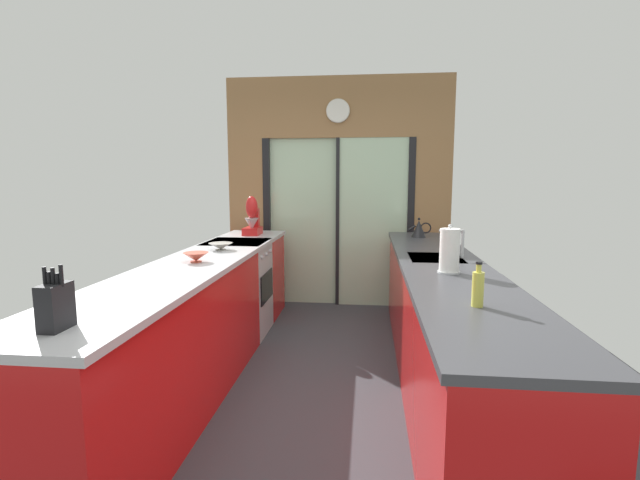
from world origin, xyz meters
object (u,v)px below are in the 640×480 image
(oven_range, at_px, (238,288))
(mixing_bowl_far, at_px, (221,246))
(knife_block, at_px, (55,306))
(mixing_bowl_near, at_px, (196,257))
(kettle, at_px, (419,229))
(soap_bottle, at_px, (478,288))
(paper_towel_roll, at_px, (449,251))
(stand_mixer, at_px, (252,220))

(oven_range, relative_size, mixing_bowl_far, 4.50)
(knife_block, bearing_deg, mixing_bowl_near, 90.00)
(oven_range, relative_size, kettle, 3.90)
(soap_bottle, bearing_deg, paper_towel_roll, 90.00)
(kettle, relative_size, paper_towel_roll, 0.74)
(mixing_bowl_far, bearing_deg, mixing_bowl_near, -90.00)
(knife_block, bearing_deg, stand_mixer, 90.00)
(kettle, bearing_deg, mixing_bowl_far, -149.60)
(knife_block, bearing_deg, soap_bottle, 16.45)
(oven_range, relative_size, mixing_bowl_near, 5.00)
(mixing_bowl_far, xyz_separation_m, paper_towel_roll, (1.78, -0.75, 0.11))
(mixing_bowl_near, distance_m, kettle, 2.40)
(mixing_bowl_near, height_order, soap_bottle, soap_bottle)
(stand_mixer, relative_size, soap_bottle, 1.92)
(mixing_bowl_far, xyz_separation_m, kettle, (1.78, 1.05, 0.06))
(kettle, distance_m, paper_towel_roll, 1.80)
(mixing_bowl_far, xyz_separation_m, stand_mixer, (0.00, 1.07, 0.13))
(mixing_bowl_near, xyz_separation_m, soap_bottle, (1.78, -0.97, 0.05))
(soap_bottle, bearing_deg, kettle, 89.95)
(stand_mixer, xyz_separation_m, soap_bottle, (1.78, -2.60, -0.07))
(oven_range, relative_size, stand_mixer, 2.19)
(kettle, xyz_separation_m, soap_bottle, (-0.00, -2.58, 0.00))
(mixing_bowl_far, relative_size, soap_bottle, 0.94)
(oven_range, distance_m, mixing_bowl_near, 1.20)
(knife_block, height_order, soap_bottle, knife_block)
(mixing_bowl_far, distance_m, soap_bottle, 2.35)
(oven_range, bearing_deg, kettle, 15.95)
(mixing_bowl_near, distance_m, stand_mixer, 1.64)
(knife_block, bearing_deg, oven_range, 90.41)
(knife_block, distance_m, stand_mixer, 3.13)
(mixing_bowl_near, bearing_deg, soap_bottle, -28.57)
(mixing_bowl_near, height_order, stand_mixer, stand_mixer)
(oven_range, xyz_separation_m, paper_towel_roll, (1.80, -1.28, 0.61))
(oven_range, height_order, mixing_bowl_far, mixing_bowl_far)
(mixing_bowl_far, xyz_separation_m, knife_block, (0.00, -2.06, 0.07))
(oven_range, relative_size, knife_block, 3.41)
(oven_range, bearing_deg, paper_towel_roll, -35.46)
(stand_mixer, height_order, paper_towel_roll, stand_mixer)
(oven_range, height_order, knife_block, knife_block)
(mixing_bowl_near, bearing_deg, knife_block, -90.00)
(paper_towel_roll, bearing_deg, mixing_bowl_near, 173.93)
(mixing_bowl_near, height_order, paper_towel_roll, paper_towel_roll)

